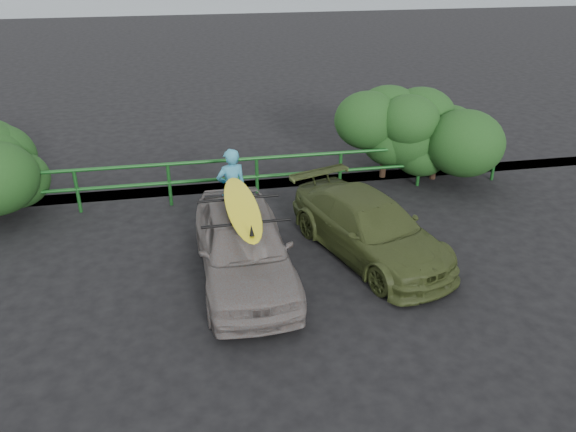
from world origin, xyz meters
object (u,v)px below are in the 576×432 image
object	(u,v)px
olive_vehicle	(370,228)
man	(232,189)
guardrail	(214,181)
surfboard	(242,207)
sedan	(244,246)

from	to	relation	value
olive_vehicle	man	world-z (taller)	man
guardrail	surfboard	bearing A→B (deg)	-84.94
sedan	man	bearing A→B (deg)	88.63
guardrail	olive_vehicle	size ratio (longest dim) A/B	3.57
olive_vehicle	surfboard	distance (m)	2.65
olive_vehicle	man	xyz separation A→B (m)	(-2.46, 1.65, 0.30)
surfboard	guardrail	bearing A→B (deg)	93.74
sedan	man	distance (m)	2.09
guardrail	man	bearing A→B (deg)	-76.96
guardrail	olive_vehicle	distance (m)	4.05
man	guardrail	bearing A→B (deg)	-91.25
olive_vehicle	surfboard	size ratio (longest dim) A/B	1.48
man	sedan	bearing A→B (deg)	75.65
guardrail	olive_vehicle	xyz separation A→B (m)	(2.76, -2.96, 0.05)
guardrail	sedan	xyz separation A→B (m)	(0.30, -3.38, 0.15)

